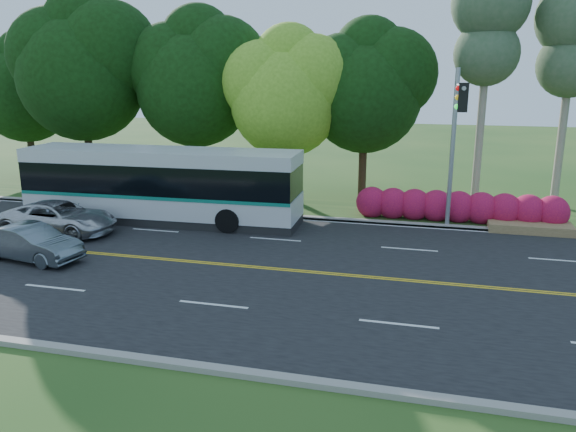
% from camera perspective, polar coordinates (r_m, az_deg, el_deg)
% --- Properties ---
extents(ground, '(120.00, 120.00, 0.00)m').
position_cam_1_polar(ground, '(20.18, -2.58, -5.32)').
color(ground, '#1C4517').
rests_on(ground, ground).
extents(road, '(60.00, 14.00, 0.02)m').
position_cam_1_polar(road, '(20.18, -2.58, -5.30)').
color(road, black).
rests_on(road, ground).
extents(curb_north, '(60.00, 0.30, 0.15)m').
position_cam_1_polar(curb_north, '(26.78, 1.82, -0.14)').
color(curb_north, gray).
rests_on(curb_north, ground).
extents(curb_south, '(60.00, 0.30, 0.15)m').
position_cam_1_polar(curb_south, '(14.06, -11.29, -14.55)').
color(curb_south, gray).
rests_on(curb_south, ground).
extents(grass_verge, '(60.00, 4.00, 0.10)m').
position_cam_1_polar(grass_verge, '(28.54, 2.63, 0.72)').
color(grass_verge, '#1C4517').
rests_on(grass_verge, ground).
extents(lane_markings, '(57.60, 13.82, 0.00)m').
position_cam_1_polar(lane_markings, '(20.20, -2.84, -5.24)').
color(lane_markings, gold).
rests_on(lane_markings, road).
extents(tree_row, '(44.70, 9.10, 13.84)m').
position_cam_1_polar(tree_row, '(32.13, -5.38, 14.23)').
color(tree_row, black).
rests_on(tree_row, ground).
extents(bougainvillea_hedge, '(9.50, 2.25, 1.50)m').
position_cam_1_polar(bougainvillea_hedge, '(27.07, 17.33, 0.75)').
color(bougainvillea_hedge, '#960C41').
rests_on(bougainvillea_hedge, ground).
extents(traffic_signal, '(0.42, 6.10, 7.00)m').
position_cam_1_polar(traffic_signal, '(23.69, 16.67, 8.65)').
color(traffic_signal, '#989AA0').
rests_on(traffic_signal, ground).
extents(transit_bus, '(12.95, 3.15, 3.37)m').
position_cam_1_polar(transit_bus, '(26.70, -12.74, 3.01)').
color(transit_bus, silver).
rests_on(transit_bus, road).
extents(sedan, '(4.19, 2.03, 1.32)m').
position_cam_1_polar(sedan, '(22.84, -24.65, -2.50)').
color(sedan, slate).
rests_on(sedan, road).
extents(suv, '(5.03, 2.42, 1.38)m').
position_cam_1_polar(suv, '(26.12, -22.23, -0.17)').
color(suv, '#BCBDC1').
rests_on(suv, road).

